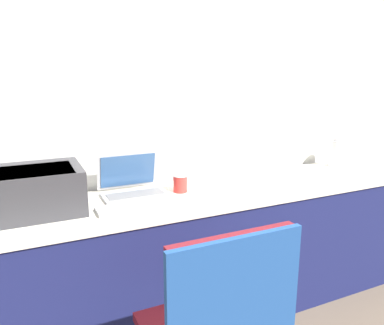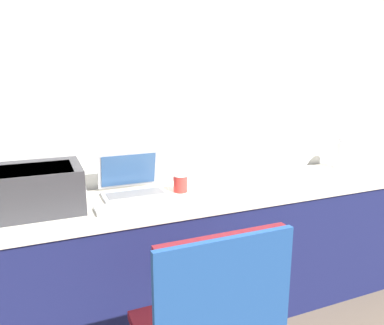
{
  "view_description": "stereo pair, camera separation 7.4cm",
  "coord_description": "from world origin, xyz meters",
  "px_view_note": "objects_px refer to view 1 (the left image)",
  "views": [
    {
      "loc": [
        -1.01,
        -1.56,
        1.43
      ],
      "look_at": [
        -0.14,
        0.32,
        0.94
      ],
      "focal_mm": 35.0,
      "sensor_mm": 36.0,
      "label": 1
    },
    {
      "loc": [
        -0.94,
        -1.59,
        1.43
      ],
      "look_at": [
        -0.14,
        0.32,
        0.94
      ],
      "focal_mm": 35.0,
      "sensor_mm": 36.0,
      "label": 2
    }
  ],
  "objects_px": {
    "coffee_cup": "(180,183)",
    "chair": "(221,319)",
    "external_keyboard": "(141,206)",
    "metal_pitcher": "(336,152)",
    "printer": "(35,189)",
    "laptop_left": "(132,186)"
  },
  "relations": [
    {
      "from": "printer",
      "to": "external_keyboard",
      "type": "height_order",
      "value": "printer"
    },
    {
      "from": "coffee_cup",
      "to": "chair",
      "type": "height_order",
      "value": "chair"
    },
    {
      "from": "metal_pitcher",
      "to": "laptop_left",
      "type": "bearing_deg",
      "value": -179.55
    },
    {
      "from": "external_keyboard",
      "to": "metal_pitcher",
      "type": "distance_m",
      "value": 1.6
    },
    {
      "from": "chair",
      "to": "coffee_cup",
      "type": "bearing_deg",
      "value": 76.01
    },
    {
      "from": "external_keyboard",
      "to": "chair",
      "type": "xyz_separation_m",
      "value": [
        0.07,
        -0.72,
        -0.21
      ]
    },
    {
      "from": "laptop_left",
      "to": "external_keyboard",
      "type": "bearing_deg",
      "value": -95.93
    },
    {
      "from": "printer",
      "to": "external_keyboard",
      "type": "xyz_separation_m",
      "value": [
        0.49,
        -0.16,
        -0.11
      ]
    },
    {
      "from": "chair",
      "to": "external_keyboard",
      "type": "bearing_deg",
      "value": 95.48
    },
    {
      "from": "coffee_cup",
      "to": "metal_pitcher",
      "type": "relative_size",
      "value": 0.44
    },
    {
      "from": "laptop_left",
      "to": "external_keyboard",
      "type": "xyz_separation_m",
      "value": [
        -0.02,
        -0.23,
        -0.04
      ]
    },
    {
      "from": "printer",
      "to": "chair",
      "type": "xyz_separation_m",
      "value": [
        0.56,
        -0.89,
        -0.32
      ]
    },
    {
      "from": "laptop_left",
      "to": "external_keyboard",
      "type": "height_order",
      "value": "laptop_left"
    },
    {
      "from": "external_keyboard",
      "to": "printer",
      "type": "bearing_deg",
      "value": 161.6
    },
    {
      "from": "chair",
      "to": "laptop_left",
      "type": "bearing_deg",
      "value": 92.72
    },
    {
      "from": "metal_pitcher",
      "to": "chair",
      "type": "distance_m",
      "value": 1.82
    },
    {
      "from": "printer",
      "to": "coffee_cup",
      "type": "height_order",
      "value": "printer"
    },
    {
      "from": "printer",
      "to": "external_keyboard",
      "type": "relative_size",
      "value": 1.0
    },
    {
      "from": "metal_pitcher",
      "to": "chair",
      "type": "xyz_separation_m",
      "value": [
        -1.51,
        -0.97,
        -0.3
      ]
    },
    {
      "from": "printer",
      "to": "coffee_cup",
      "type": "distance_m",
      "value": 0.78
    },
    {
      "from": "printer",
      "to": "external_keyboard",
      "type": "distance_m",
      "value": 0.53
    },
    {
      "from": "external_keyboard",
      "to": "laptop_left",
      "type": "bearing_deg",
      "value": 84.07
    }
  ]
}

